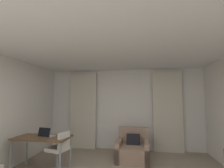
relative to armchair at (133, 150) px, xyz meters
name	(u,v)px	position (x,y,z in m)	size (l,w,h in m)	color
wall_window	(124,109)	(-0.32, 0.96, 1.04)	(5.12, 0.06, 2.60)	silver
ceiling	(108,36)	(-0.32, -2.07, 2.37)	(5.12, 6.12, 0.06)	white
curtain_left_panel	(83,110)	(-1.69, 0.83, 0.99)	(0.90, 0.06, 2.50)	beige
curtain_right_panel	(168,111)	(1.06, 0.83, 0.99)	(0.90, 0.06, 2.50)	beige
armchair	(133,150)	(0.00, 0.00, 0.00)	(0.88, 0.87, 0.81)	#997A66
desk	(42,140)	(-2.05, -0.99, 0.42)	(1.25, 0.64, 0.75)	brown
desk_chair	(59,154)	(-1.62, -1.01, 0.13)	(0.48, 0.48, 0.88)	gray
laptop	(46,135)	(-1.96, -0.98, 0.53)	(0.36, 0.31, 0.22)	#ADADB2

